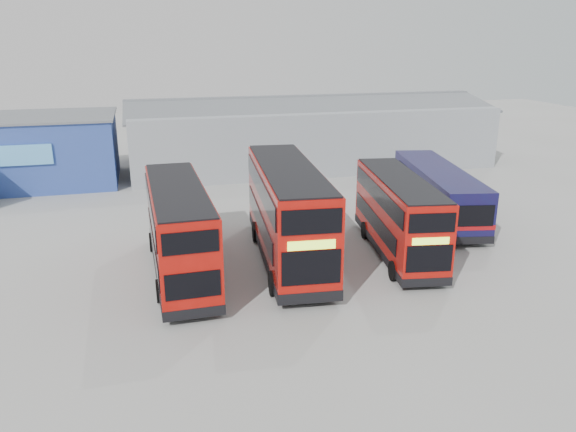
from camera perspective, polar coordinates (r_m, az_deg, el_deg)
The scene contains 7 objects.
ground_plane at distance 29.65m, azimuth -2.10°, elevation -3.43°, with size 120.00×120.00×0.00m, color gray.
office_block at distance 46.43m, azimuth -24.52°, elevation 6.13°, with size 12.30×8.32×5.12m.
maintenance_shed at distance 49.67m, azimuth 1.90°, elevation 8.43°, with size 30.50×12.00×5.89m.
double_decker_left at distance 26.30m, azimuth -10.96°, elevation -1.62°, with size 2.78×10.25×4.31m.
double_decker_centre at distance 27.56m, azimuth -0.01°, elevation 0.17°, with size 3.72×11.55×4.80m.
double_decker_right at distance 29.03m, azimuth 11.13°, elevation -0.05°, with size 3.70×9.73×4.02m.
single_decker_blue at distance 35.63m, azimuth 14.92°, elevation 2.25°, with size 4.73×11.65×3.09m.
Camera 1 is at (-5.89, -26.98, 10.79)m, focal length 35.00 mm.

